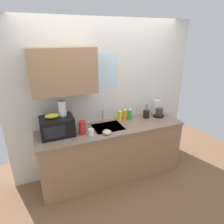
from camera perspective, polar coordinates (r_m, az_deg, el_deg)
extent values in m
cube|color=silver|center=(3.26, -2.35, 3.70)|extent=(3.09, 0.10, 2.50)
cube|color=#9E7551|center=(2.78, -13.95, 11.47)|extent=(0.88, 0.32, 0.62)
cube|color=silver|center=(3.10, -3.31, 11.77)|extent=(0.56, 0.02, 0.55)
cube|color=#9E7551|center=(3.32, 0.00, -11.63)|extent=(2.29, 0.60, 0.86)
cube|color=#8C725B|center=(3.10, 0.00, -4.62)|extent=(2.32, 0.63, 0.03)
cube|color=#9EA0A5|center=(3.12, -1.19, -5.53)|extent=(0.46, 0.38, 0.14)
cylinder|color=#B2B5BA|center=(3.23, -2.63, -1.13)|extent=(0.03, 0.03, 0.21)
cube|color=black|center=(2.90, -15.70, -4.05)|extent=(0.46, 0.34, 0.27)
cube|color=black|center=(2.73, -16.25, -5.66)|extent=(0.28, 0.01, 0.17)
ellipsoid|color=gold|center=(2.83, -17.04, -1.08)|extent=(0.20, 0.11, 0.07)
cylinder|color=white|center=(2.86, -14.34, 1.09)|extent=(0.11, 0.11, 0.22)
cylinder|color=black|center=(3.57, 13.36, -1.03)|extent=(0.19, 0.19, 0.03)
cylinder|color=#3F332D|center=(3.53, 13.56, 0.11)|extent=(0.12, 0.12, 0.13)
cube|color=silver|center=(3.57, 12.90, 1.37)|extent=(0.11, 0.09, 0.26)
cylinder|color=yellow|center=(3.29, 2.31, -1.12)|extent=(0.06, 0.06, 0.17)
cone|color=white|center=(3.25, 2.34, 0.52)|extent=(0.05, 0.05, 0.04)
cylinder|color=orange|center=(3.33, 3.76, -0.77)|extent=(0.07, 0.07, 0.17)
cone|color=white|center=(3.30, 3.80, 0.91)|extent=(0.05, 0.05, 0.04)
cylinder|color=green|center=(3.36, 5.13, -0.69)|extent=(0.07, 0.07, 0.17)
cone|color=white|center=(3.32, 5.19, 0.94)|extent=(0.05, 0.05, 0.04)
cylinder|color=red|center=(2.87, -8.63, -4.49)|extent=(0.10, 0.10, 0.20)
cylinder|color=white|center=(2.84, -6.09, -5.84)|extent=(0.08, 0.08, 0.09)
cylinder|color=black|center=(3.46, 9.94, -0.60)|extent=(0.11, 0.11, 0.13)
cylinder|color=olive|center=(3.42, 9.81, 0.60)|extent=(0.02, 0.02, 0.21)
cylinder|color=olive|center=(3.45, 10.19, 0.78)|extent=(0.02, 0.03, 0.22)
cylinder|color=olive|center=(3.42, 10.19, 0.48)|extent=(0.02, 0.03, 0.21)
ellipsoid|color=beige|center=(2.85, -1.47, -5.87)|extent=(0.13, 0.13, 0.06)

